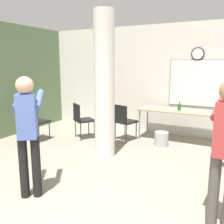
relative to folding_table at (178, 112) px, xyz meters
The scene contains 9 objects.
wall_back 0.98m from the folding_table, 125.72° to the left, with size 8.00×0.15×2.80m.
support_pillar 2.09m from the folding_table, 122.14° to the right, with size 0.40×0.40×2.80m.
folding_table is the anchor object (origin of this frame).
bottle_on_table 0.15m from the folding_table, 52.09° to the right, with size 0.07×0.07×0.22m.
waste_bin 0.80m from the folding_table, 111.01° to the right, with size 0.31×0.31×0.31m.
chair_table_left 1.28m from the folding_table, 153.69° to the right, with size 0.55×0.55×0.87m.
chair_near_pillar 2.31m from the folding_table, 157.26° to the right, with size 0.61×0.61×0.87m.
chair_by_left_wall 3.40m from the folding_table, 153.93° to the right, with size 0.44×0.44×0.87m.
person_playing_front 3.71m from the folding_table, 108.97° to the right, with size 0.60×0.66×1.66m.
Camera 1 is at (1.71, -1.34, 1.82)m, focal length 40.00 mm.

